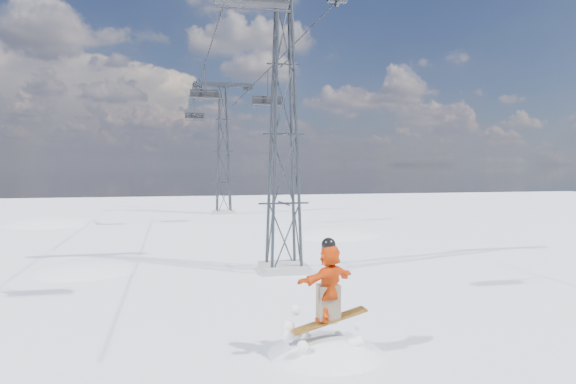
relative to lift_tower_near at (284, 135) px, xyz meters
name	(u,v)px	position (x,y,z in m)	size (l,w,h in m)	color
ground	(320,338)	(-0.80, -8.00, -5.47)	(120.00, 120.00, 0.00)	white
snow_terrain	(155,382)	(-5.57, 13.24, -15.06)	(39.00, 37.00, 22.00)	white
lift_tower_near	(284,135)	(0.00, 0.00, 0.00)	(5.20, 1.80, 11.43)	#999999
lift_tower_far	(223,151)	(0.00, 25.00, 0.00)	(5.20, 1.80, 11.43)	#999999
haul_cables	(244,57)	(0.00, 11.50, 5.38)	(4.46, 51.00, 0.06)	black
lift_chair_mid	(268,101)	(2.20, 15.50, 3.26)	(2.14, 0.61, 2.65)	black
lift_chair_far	(205,94)	(-2.20, 14.40, 3.47)	(1.93, 0.56, 2.39)	black
lift_chair_extra	(195,116)	(-2.20, 30.71, 3.55)	(1.84, 0.53, 2.28)	black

